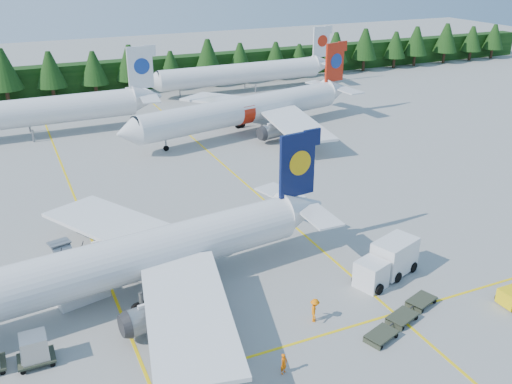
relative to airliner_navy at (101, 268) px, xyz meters
name	(u,v)px	position (x,y,z in m)	size (l,w,h in m)	color
ground	(294,293)	(14.91, -4.92, -3.49)	(320.00, 320.00, 0.00)	#969792
taxi_stripe_a	(87,227)	(0.91, 15.08, -3.49)	(0.25, 120.00, 0.01)	yellow
taxi_stripe_b	(259,196)	(20.91, 15.08, -3.49)	(0.25, 120.00, 0.01)	yellow
taxi_stripe_cross	(331,333)	(14.91, -10.92, -3.49)	(80.00, 0.25, 0.01)	yellow
treeline_hedge	(105,77)	(14.91, 77.08, -0.49)	(220.00, 4.00, 6.00)	black
airliner_navy	(101,268)	(0.00, 0.00, 0.00)	(39.89, 32.64, 11.62)	silver
airliner_red	(239,112)	(28.13, 38.43, 0.22)	(41.94, 34.14, 12.36)	silver
airliner_far_left	(4,115)	(-5.04, 50.51, 0.47)	(43.49, 4.97, 12.65)	silver
airliner_far_right	(236,74)	(38.92, 65.55, 0.23)	(40.84, 4.82, 11.88)	silver
airstairs	(80,289)	(-1.68, 1.91, -2.67)	(4.60, 6.25, 3.78)	silver
service_truck	(386,261)	(23.52, -6.01, -1.91)	(7.07, 4.47, 3.21)	silver
dolly_train	(402,316)	(20.79, -11.96, -3.03)	(8.54, 4.66, 0.14)	#2E3526
uld_pair	(9,352)	(-7.39, -5.05, -2.18)	(5.77, 2.52, 1.95)	#2E3526
crew_a	(284,364)	(9.62, -13.41, -2.70)	(0.58, 0.38, 1.58)	#EB5F04
crew_c	(315,310)	(14.53, -9.07, -2.50)	(0.82, 0.56, 1.98)	orange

